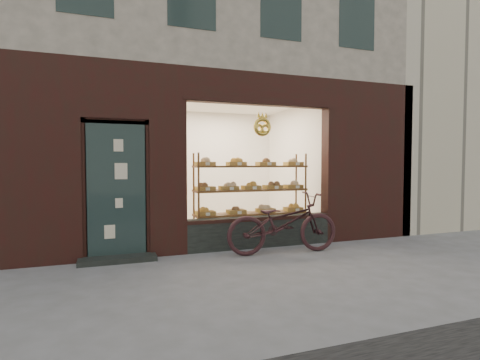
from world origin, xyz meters
name	(u,v)px	position (x,y,z in m)	size (l,w,h in m)	color
ground	(293,285)	(0.00, 0.00, 0.00)	(90.00, 90.00, 0.00)	#5C5C5C
bakery_building	(196,1)	(0.04, 5.29, 5.58)	(7.20, 7.28, 9.00)	black
neighbor_right	(467,76)	(9.60, 5.50, 4.50)	(12.00, 7.00, 9.00)	beige
display_shelf	(251,197)	(0.45, 2.55, 0.87)	(2.20, 0.45, 1.70)	#552A10
bicycle	(283,223)	(0.62, 1.54, 0.51)	(0.68, 1.94, 1.02)	#31191C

